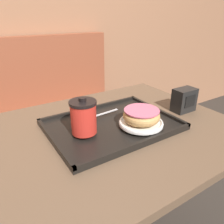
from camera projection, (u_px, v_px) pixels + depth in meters
name	position (u px, v px, depth m)	size (l,w,h in m)	color
wall_behind	(21.00, 4.00, 1.48)	(8.00, 0.05, 2.40)	#9E6B4C
booth_bench	(36.00, 134.00, 1.63)	(1.33, 0.44, 1.00)	brown
cafe_table	(105.00, 164.00, 0.90)	(1.03, 0.77, 0.74)	brown
serving_tray	(112.00, 125.00, 0.85)	(0.48, 0.36, 0.02)	black
coffee_cup_front	(84.00, 117.00, 0.75)	(0.09, 0.09, 0.13)	red
plate_with_chocolate_donut	(141.00, 123.00, 0.82)	(0.17, 0.17, 0.01)	white
donut_chocolate_glazed	(141.00, 115.00, 0.81)	(0.14, 0.14, 0.05)	tan
spoon	(95.00, 116.00, 0.89)	(0.16, 0.03, 0.01)	silver
napkin_dispenser	(184.00, 100.00, 0.98)	(0.10, 0.07, 0.10)	black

